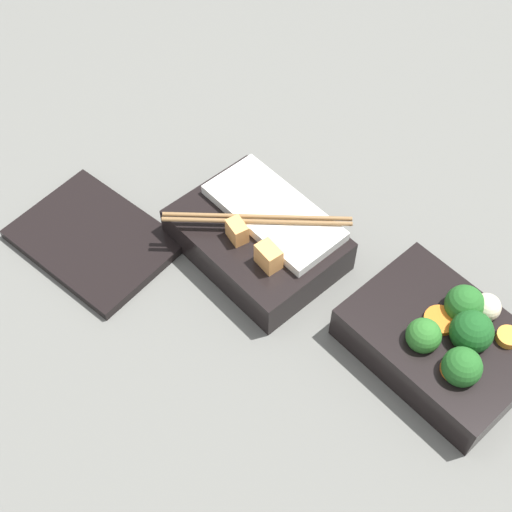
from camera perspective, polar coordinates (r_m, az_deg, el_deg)
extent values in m
plane|color=slate|center=(0.79, 6.99, -3.63)|extent=(3.00, 3.00, 0.00)
cube|color=black|center=(0.76, 14.46, -6.67)|extent=(0.18, 0.13, 0.05)
sphere|color=#19511E|center=(0.73, 16.86, -5.82)|extent=(0.04, 0.04, 0.04)
sphere|color=#236023|center=(0.71, 16.08, -8.59)|extent=(0.04, 0.04, 0.04)
sphere|color=#2D7028|center=(0.72, 13.21, -6.26)|extent=(0.04, 0.04, 0.04)
sphere|color=#236023|center=(0.75, 16.34, -3.73)|extent=(0.04, 0.04, 0.04)
cylinder|color=orange|center=(0.75, 19.51, -6.13)|extent=(0.03, 0.03, 0.01)
cylinder|color=orange|center=(0.72, 15.89, -8.54)|extent=(0.05, 0.05, 0.01)
cylinder|color=orange|center=(0.74, 14.53, -4.99)|extent=(0.04, 0.04, 0.01)
sphere|color=beige|center=(0.76, 17.95, -3.93)|extent=(0.03, 0.03, 0.03)
cube|color=black|center=(0.81, 0.08, 1.30)|extent=(0.18, 0.13, 0.05)
cube|color=white|center=(0.80, 1.56, 3.62)|extent=(0.16, 0.08, 0.01)
cube|color=#F4A356|center=(0.75, 1.01, -0.05)|extent=(0.03, 0.02, 0.03)
cube|color=#F4A356|center=(0.77, -1.52, 2.00)|extent=(0.03, 0.02, 0.02)
cylinder|color=olive|center=(0.78, 0.09, 3.18)|extent=(0.15, 0.15, 0.01)
cylinder|color=olive|center=(0.78, 0.07, 2.78)|extent=(0.15, 0.15, 0.01)
cube|color=black|center=(0.85, -12.83, 1.29)|extent=(0.20, 0.15, 0.01)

